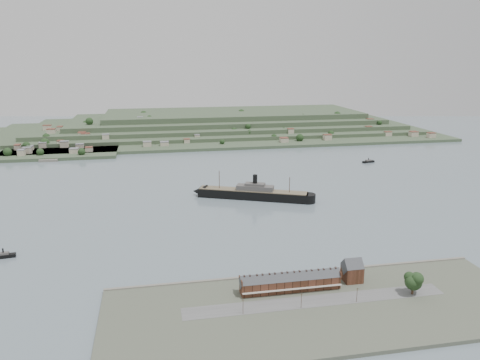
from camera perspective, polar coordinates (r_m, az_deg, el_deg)
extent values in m
plane|color=slate|center=(416.87, 0.73, -2.61)|extent=(1400.00, 1400.00, 0.00)
cube|color=#4C5142|center=(250.04, 9.78, -15.20)|extent=(220.00, 80.00, 2.00)
cube|color=slate|center=(282.25, 6.97, -11.32)|extent=(220.00, 2.00, 2.60)
cube|color=#595959|center=(254.39, 9.30, -14.34)|extent=(140.00, 12.00, 0.10)
cube|color=#402416|center=(261.45, 6.15, -12.51)|extent=(55.00, 8.00, 7.00)
cube|color=#3B3E43|center=(259.86, 6.17, -11.82)|extent=(55.60, 8.15, 8.15)
cube|color=#B3AB9E|center=(257.64, 6.47, -13.09)|extent=(55.00, 1.60, 0.25)
cube|color=#402416|center=(253.31, 0.08, -12.22)|extent=(0.50, 8.40, 3.00)
cube|color=#402416|center=(268.21, 11.91, -10.95)|extent=(0.50, 8.40, 3.00)
cube|color=black|center=(253.67, 1.33, -11.83)|extent=(0.90, 1.40, 3.20)
cube|color=black|center=(254.79, 2.56, -11.72)|extent=(0.90, 1.40, 3.20)
cube|color=black|center=(258.06, 5.59, -11.41)|extent=(0.90, 1.40, 3.20)
cube|color=black|center=(259.56, 6.78, -11.29)|extent=(0.90, 1.40, 3.20)
cube|color=black|center=(263.78, 9.68, -10.95)|extent=(0.90, 1.40, 3.20)
cube|color=black|center=(265.64, 10.81, -10.82)|extent=(0.90, 1.40, 3.20)
cube|color=#402416|center=(276.78, 13.50, -11.00)|extent=(10.00, 10.00, 9.00)
cube|color=#3B3E43|center=(274.88, 13.55, -10.16)|extent=(10.40, 10.18, 10.18)
cube|color=#354B32|center=(763.62, -4.76, 5.57)|extent=(760.00, 260.00, 4.00)
cube|color=#354B32|center=(789.77, -3.52, 6.23)|extent=(680.00, 220.00, 5.00)
cube|color=#354B32|center=(805.70, -2.60, 6.81)|extent=(600.00, 200.00, 6.00)
cube|color=#354B32|center=(821.78, -1.72, 7.44)|extent=(520.00, 180.00, 7.00)
cube|color=#354B32|center=(838.01, -0.87, 8.10)|extent=(440.00, 160.00, 8.00)
cube|color=#354B32|center=(661.92, -21.16, 3.16)|extent=(150.00, 90.00, 4.00)
cube|color=slate|center=(622.55, -22.25, 2.30)|extent=(22.00, 14.00, 2.80)
cube|color=black|center=(422.76, 1.54, -1.81)|extent=(96.73, 51.75, 7.75)
cone|color=black|center=(434.51, -4.93, -1.40)|extent=(17.47, 17.47, 13.29)
cylinder|color=black|center=(416.68, 8.29, -2.22)|extent=(13.29, 13.29, 7.75)
cube|color=brown|center=(421.57, 1.54, -1.26)|extent=(94.26, 49.85, 0.66)
cube|color=#4F4C4A|center=(420.50, 1.84, -0.96)|extent=(34.44, 22.33, 4.43)
cube|color=#4F4C4A|center=(419.69, 1.85, -0.57)|extent=(19.33, 14.14, 2.77)
cylinder|color=black|center=(418.59, 1.85, -0.01)|extent=(3.99, 3.99, 9.96)
cylinder|color=#422E1E|center=(426.28, -2.54, -0.05)|extent=(0.55, 0.55, 17.71)
cylinder|color=#422E1E|center=(415.12, 6.05, -0.69)|extent=(0.55, 0.55, 15.50)
cube|color=black|center=(339.44, -26.85, -8.28)|extent=(14.63, 5.55, 2.28)
cube|color=#4F4C4A|center=(338.81, -26.89, -8.02)|extent=(6.75, 3.82, 1.71)
cylinder|color=black|center=(338.13, -26.92, -7.72)|extent=(0.95, 0.95, 3.33)
cube|color=black|center=(588.29, 15.38, 2.17)|extent=(16.21, 7.77, 2.08)
cube|color=#4F4C4A|center=(587.96, 15.39, 2.31)|extent=(7.64, 4.98, 1.56)
cylinder|color=black|center=(587.60, 15.40, 2.48)|extent=(0.87, 0.87, 3.04)
cylinder|color=#422E1E|center=(272.75, 20.30, -12.42)|extent=(1.23, 1.23, 5.11)
sphere|color=black|center=(270.74, 20.39, -11.55)|extent=(9.19, 9.19, 9.19)
sphere|color=black|center=(272.35, 20.77, -11.19)|extent=(7.15, 7.15, 7.15)
sphere|color=black|center=(268.36, 20.19, -11.66)|extent=(6.54, 6.54, 6.54)
sphere|color=black|center=(268.21, 20.78, -11.25)|extent=(6.13, 6.13, 6.13)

